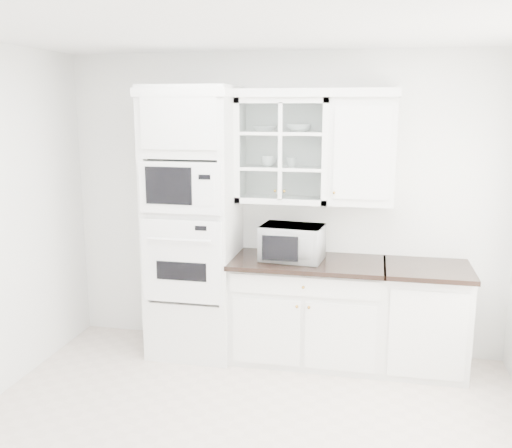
# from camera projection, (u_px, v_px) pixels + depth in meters

# --- Properties ---
(ground) EXTENTS (4.00, 3.50, 0.01)m
(ground) POSITION_uv_depth(u_px,v_px,m) (238.00, 446.00, 3.80)
(ground) COLOR beige
(ground) RESTS_ON ground
(room_shell) EXTENTS (4.00, 3.50, 2.70)m
(room_shell) POSITION_uv_depth(u_px,v_px,m) (252.00, 174.00, 3.85)
(room_shell) COLOR white
(room_shell) RESTS_ON ground
(oven_column) EXTENTS (0.76, 0.68, 2.40)m
(oven_column) POSITION_uv_depth(u_px,v_px,m) (193.00, 224.00, 5.07)
(oven_column) COLOR white
(oven_column) RESTS_ON ground
(base_cabinet_run) EXTENTS (1.32, 0.67, 0.92)m
(base_cabinet_run) POSITION_uv_depth(u_px,v_px,m) (307.00, 309.00, 5.04)
(base_cabinet_run) COLOR white
(base_cabinet_run) RESTS_ON ground
(extra_base_cabinet) EXTENTS (0.72, 0.67, 0.92)m
(extra_base_cabinet) POSITION_uv_depth(u_px,v_px,m) (424.00, 318.00, 4.84)
(extra_base_cabinet) COLOR white
(extra_base_cabinet) RESTS_ON ground
(upper_cabinet_glass) EXTENTS (0.80, 0.33, 0.90)m
(upper_cabinet_glass) POSITION_uv_depth(u_px,v_px,m) (283.00, 150.00, 4.94)
(upper_cabinet_glass) COLOR white
(upper_cabinet_glass) RESTS_ON room_shell
(upper_cabinet_solid) EXTENTS (0.55, 0.33, 0.90)m
(upper_cabinet_solid) POSITION_uv_depth(u_px,v_px,m) (362.00, 152.00, 4.80)
(upper_cabinet_solid) COLOR white
(upper_cabinet_solid) RESTS_ON room_shell
(crown_molding) EXTENTS (2.14, 0.38, 0.07)m
(crown_molding) POSITION_uv_depth(u_px,v_px,m) (271.00, 93.00, 4.84)
(crown_molding) COLOR white
(crown_molding) RESTS_ON room_shell
(countertop_microwave) EXTENTS (0.57, 0.49, 0.30)m
(countertop_microwave) POSITION_uv_depth(u_px,v_px,m) (293.00, 242.00, 4.94)
(countertop_microwave) COLOR white
(countertop_microwave) RESTS_ON base_cabinet_run
(bowl_a) EXTENTS (0.24, 0.24, 0.05)m
(bowl_a) POSITION_uv_depth(u_px,v_px,m) (265.00, 129.00, 4.94)
(bowl_a) COLOR white
(bowl_a) RESTS_ON upper_cabinet_glass
(bowl_b) EXTENTS (0.26, 0.26, 0.07)m
(bowl_b) POSITION_uv_depth(u_px,v_px,m) (299.00, 128.00, 4.88)
(bowl_b) COLOR white
(bowl_b) RESTS_ON upper_cabinet_glass
(cup_a) EXTENTS (0.14, 0.14, 0.09)m
(cup_a) POSITION_uv_depth(u_px,v_px,m) (268.00, 161.00, 4.97)
(cup_a) COLOR white
(cup_a) RESTS_ON upper_cabinet_glass
(cup_b) EXTENTS (0.10, 0.10, 0.09)m
(cup_b) POSITION_uv_depth(u_px,v_px,m) (291.00, 162.00, 4.93)
(cup_b) COLOR white
(cup_b) RESTS_ON upper_cabinet_glass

